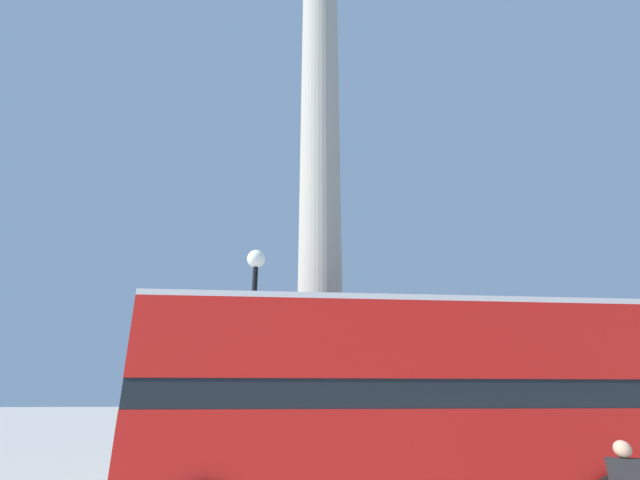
{
  "coord_description": "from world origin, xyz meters",
  "views": [
    {
      "loc": [
        -1.59,
        -14.58,
        2.38
      ],
      "look_at": [
        0.0,
        0.0,
        7.75
      ],
      "focal_mm": 24.0,
      "sensor_mm": 36.0,
      "label": 1
    }
  ],
  "objects_px": {
    "bus_a": "(394,394)",
    "equestrian_statue": "(565,413)",
    "street_lamp": "(252,335)",
    "monument_column": "(320,252)"
  },
  "relations": [
    {
      "from": "bus_a",
      "to": "street_lamp",
      "type": "height_order",
      "value": "street_lamp"
    },
    {
      "from": "bus_a",
      "to": "equestrian_statue",
      "type": "height_order",
      "value": "equestrian_statue"
    },
    {
      "from": "monument_column",
      "to": "street_lamp",
      "type": "relative_size",
      "value": 3.74
    },
    {
      "from": "monument_column",
      "to": "bus_a",
      "type": "xyz_separation_m",
      "value": [
        1.11,
        -4.85,
        -4.88
      ]
    },
    {
      "from": "monument_column",
      "to": "bus_a",
      "type": "relative_size",
      "value": 2.13
    },
    {
      "from": "bus_a",
      "to": "equestrian_statue",
      "type": "bearing_deg",
      "value": 40.75
    },
    {
      "from": "equestrian_statue",
      "to": "street_lamp",
      "type": "bearing_deg",
      "value": -146.76
    },
    {
      "from": "equestrian_statue",
      "to": "street_lamp",
      "type": "distance_m",
      "value": 13.77
    },
    {
      "from": "bus_a",
      "to": "equestrian_statue",
      "type": "relative_size",
      "value": 1.77
    },
    {
      "from": "street_lamp",
      "to": "equestrian_statue",
      "type": "bearing_deg",
      "value": 25.88
    }
  ]
}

